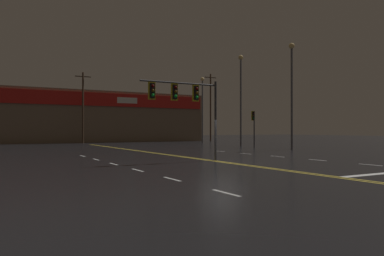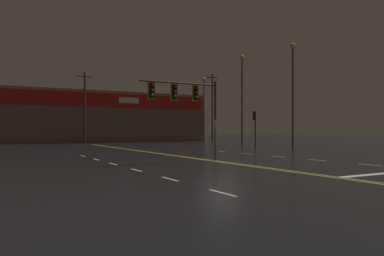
{
  "view_description": "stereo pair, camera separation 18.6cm",
  "coord_description": "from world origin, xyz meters",
  "px_view_note": "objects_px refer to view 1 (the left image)",
  "views": [
    {
      "loc": [
        -12.23,
        -18.15,
        1.86
      ],
      "look_at": [
        0.0,
        3.55,
        2.0
      ],
      "focal_mm": 35.0,
      "sensor_mm": 36.0,
      "label": 1
    },
    {
      "loc": [
        -12.07,
        -18.24,
        1.86
      ],
      "look_at": [
        0.0,
        3.55,
        2.0
      ],
      "focal_mm": 35.0,
      "sensor_mm": 36.0,
      "label": 2
    }
  ],
  "objects_px": {
    "traffic_signal_corner_northeast": "(254,121)",
    "streetlight_median_approach": "(202,101)",
    "traffic_signal_median": "(184,97)",
    "streetlight_near_right": "(292,82)",
    "streetlight_far_median": "(241,89)"
  },
  "relations": [
    {
      "from": "traffic_signal_median",
      "to": "streetlight_far_median",
      "type": "xyz_separation_m",
      "value": [
        15.72,
        15.45,
        2.83
      ]
    },
    {
      "from": "streetlight_far_median",
      "to": "streetlight_median_approach",
      "type": "bearing_deg",
      "value": 81.49
    },
    {
      "from": "streetlight_median_approach",
      "to": "traffic_signal_median",
      "type": "bearing_deg",
      "value": -122.94
    },
    {
      "from": "streetlight_near_right",
      "to": "traffic_signal_corner_northeast",
      "type": "bearing_deg",
      "value": 98.75
    },
    {
      "from": "streetlight_far_median",
      "to": "traffic_signal_median",
      "type": "bearing_deg",
      "value": -135.5
    },
    {
      "from": "streetlight_near_right",
      "to": "streetlight_median_approach",
      "type": "xyz_separation_m",
      "value": [
        2.07,
        19.95,
        -0.37
      ]
    },
    {
      "from": "streetlight_near_right",
      "to": "streetlight_median_approach",
      "type": "bearing_deg",
      "value": 84.09
    },
    {
      "from": "traffic_signal_median",
      "to": "streetlight_median_approach",
      "type": "bearing_deg",
      "value": 57.06
    },
    {
      "from": "traffic_signal_corner_northeast",
      "to": "streetlight_far_median",
      "type": "xyz_separation_m",
      "value": [
        1.09,
        3.67,
        3.78
      ]
    },
    {
      "from": "streetlight_far_median",
      "to": "traffic_signal_corner_northeast",
      "type": "bearing_deg",
      "value": -106.53
    },
    {
      "from": "traffic_signal_corner_northeast",
      "to": "streetlight_median_approach",
      "type": "relative_size",
      "value": 0.41
    },
    {
      "from": "streetlight_near_right",
      "to": "streetlight_median_approach",
      "type": "relative_size",
      "value": 1.07
    },
    {
      "from": "traffic_signal_median",
      "to": "streetlight_near_right",
      "type": "relative_size",
      "value": 0.5
    },
    {
      "from": "traffic_signal_median",
      "to": "traffic_signal_corner_northeast",
      "type": "height_order",
      "value": "traffic_signal_median"
    },
    {
      "from": "streetlight_near_right",
      "to": "streetlight_far_median",
      "type": "xyz_separation_m",
      "value": [
        0.35,
        8.49,
        0.2
      ]
    }
  ]
}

